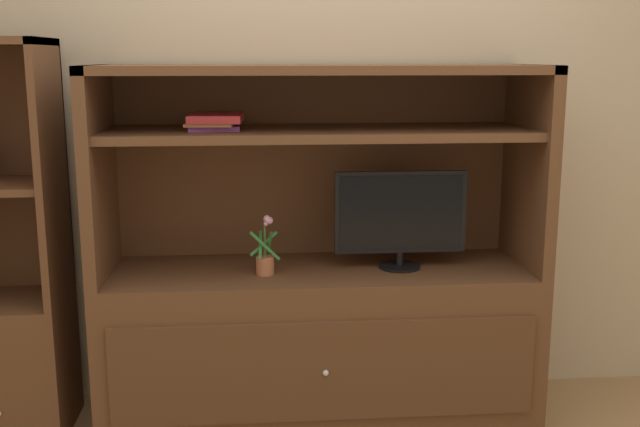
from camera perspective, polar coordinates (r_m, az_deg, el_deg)
painted_rear_wall at (r=3.50m, az=-0.57°, el=8.74°), size 6.00×0.10×2.80m
media_console at (r=3.34m, az=-0.08°, el=-7.24°), size 1.85×0.62×1.55m
tv_monitor at (r=3.24m, az=6.05°, el=-0.20°), size 0.56×0.18×0.42m
potted_plant at (r=3.17m, az=-4.10°, el=-3.41°), size 0.13×0.13×0.25m
magazine_stack at (r=3.16m, az=-7.89°, el=6.84°), size 0.24×0.31×0.06m
bookshelf_tall at (r=3.47m, az=-22.26°, el=-6.57°), size 0.47×0.44×1.65m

